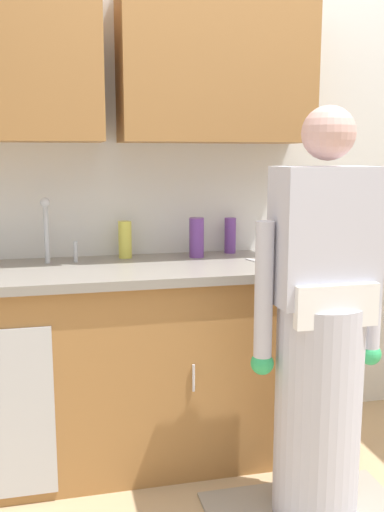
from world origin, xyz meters
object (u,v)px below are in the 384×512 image
sink (57,272)px  knife_on_counter (262,263)px  bottle_soap (230,235)px  person_at_sink (320,350)px  bottle_water_short (125,240)px  bottle_water_tall (197,238)px

sink → knife_on_counter: size_ratio=2.08×
bottle_soap → knife_on_counter: (0.06, -0.32, -0.09)m
person_at_sink → bottle_water_short: (-0.66, 0.83, 0.34)m
sink → knife_on_counter: bearing=-5.8°
bottle_soap → sink: bearing=-165.6°
person_at_sink → bottle_water_tall: person_at_sink is taller
sink → bottle_water_tall: sink is taller
sink → person_at_sink: (0.99, -0.63, -0.23)m
bottle_water_tall → bottle_soap: bottle_water_tall is taller
bottle_water_short → knife_on_counter: (0.60, -0.30, -0.09)m
bottle_soap → person_at_sink: bearing=-82.7°
sink → person_at_sink: bearing=-32.4°
person_at_sink → bottle_soap: bearing=97.3°
bottle_water_short → bottle_soap: (0.55, 0.02, 0.00)m
bottle_water_tall → person_at_sink: bearing=-68.2°
person_at_sink → knife_on_counter: person_at_sink is taller
bottle_soap → knife_on_counter: 0.34m
sink → bottle_water_tall: (0.68, 0.14, 0.11)m
person_at_sink → bottle_water_tall: 0.90m
sink → person_at_sink: 1.20m
person_at_sink → bottle_soap: (-0.11, 0.86, 0.34)m
bottle_water_short → bottle_soap: 0.55m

